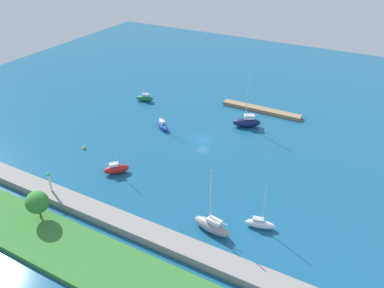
{
  "coord_description": "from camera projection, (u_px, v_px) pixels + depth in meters",
  "views": [
    {
      "loc": [
        -32.03,
        63.69,
        41.54
      ],
      "look_at": [
        0.0,
        4.98,
        1.5
      ],
      "focal_mm": 35.65,
      "sensor_mm": 36.0,
      "label": 1
    }
  ],
  "objects": [
    {
      "name": "water",
      "position": [
        203.0,
        140.0,
        82.47
      ],
      "size": [
        160.0,
        160.0,
        0.0
      ],
      "primitive_type": "plane",
      "color": "#19567F",
      "rests_on": "ground"
    },
    {
      "name": "pier_dock",
      "position": [
        261.0,
        110.0,
        94.16
      ],
      "size": [
        19.78,
        2.18,
        0.89
      ],
      "primitive_type": "cube",
      "color": "#997A56",
      "rests_on": "ground"
    },
    {
      "name": "breakwater",
      "position": [
        116.0,
        220.0,
        59.62
      ],
      "size": [
        64.1,
        3.48,
        1.37
      ],
      "primitive_type": "cube",
      "color": "gray",
      "rests_on": "ground"
    },
    {
      "name": "shoreline_park",
      "position": [
        80.0,
        256.0,
        53.73
      ],
      "size": [
        64.9,
        8.97,
        0.84
      ],
      "primitive_type": "cube",
      "color": "#387A33",
      "rests_on": "ground"
    },
    {
      "name": "harbor_beacon",
      "position": [
        50.0,
        181.0,
        63.77
      ],
      "size": [
        0.56,
        0.56,
        3.73
      ],
      "color": "silver",
      "rests_on": "breakwater"
    },
    {
      "name": "park_tree_center",
      "position": [
        37.0,
        202.0,
        58.23
      ],
      "size": [
        3.56,
        3.56,
        4.92
      ],
      "color": "brown",
      "rests_on": "shoreline_park"
    },
    {
      "name": "sailboat_white_west_end",
      "position": [
        260.0,
        224.0,
        58.77
      ],
      "size": [
        4.84,
        2.39,
        8.13
      ],
      "rotation": [
        0.0,
        0.0,
        3.38
      ],
      "color": "white",
      "rests_on": "water"
    },
    {
      "name": "sailboat_blue_far_north",
      "position": [
        163.0,
        126.0,
        86.35
      ],
      "size": [
        4.77,
        3.86,
        7.69
      ],
      "rotation": [
        0.0,
        0.0,
        2.56
      ],
      "color": "#2347B2",
      "rests_on": "water"
    },
    {
      "name": "sailboat_green_off_beacon",
      "position": [
        145.0,
        98.0,
        99.27
      ],
      "size": [
        4.88,
        2.66,
        7.18
      ],
      "rotation": [
        0.0,
        0.0,
        0.3
      ],
      "color": "#19724C",
      "rests_on": "water"
    },
    {
      "name": "sailboat_navy_lone_south",
      "position": [
        247.0,
        122.0,
        86.94
      ],
      "size": [
        6.68,
        4.83,
        11.96
      ],
      "rotation": [
        0.0,
        0.0,
        0.46
      ],
      "color": "#141E4C",
      "rests_on": "water"
    },
    {
      "name": "sailboat_red_lone_north",
      "position": [
        116.0,
        169.0,
        71.19
      ],
      "size": [
        4.42,
        4.49,
        7.18
      ],
      "rotation": [
        0.0,
        0.0,
        3.94
      ],
      "color": "red",
      "rests_on": "water"
    },
    {
      "name": "sailboat_gray_near_pier",
      "position": [
        212.0,
        226.0,
        57.92
      ],
      "size": [
        6.53,
        2.96,
        11.31
      ],
      "rotation": [
        0.0,
        0.0,
        6.11
      ],
      "color": "gray",
      "rests_on": "water"
    },
    {
      "name": "mooring_buoy_yellow",
      "position": [
        84.0,
        148.0,
        79.03
      ],
      "size": [
        0.63,
        0.63,
        0.63
      ],
      "primitive_type": "sphere",
      "color": "yellow",
      "rests_on": "water"
    }
  ]
}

